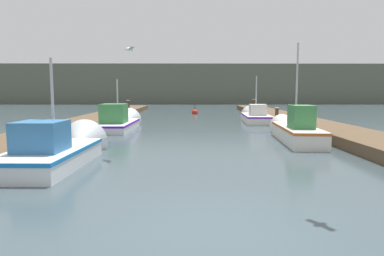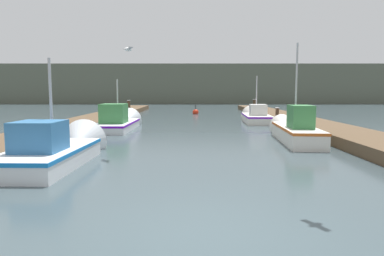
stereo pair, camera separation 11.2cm
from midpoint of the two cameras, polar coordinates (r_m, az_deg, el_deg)
The scene contains 14 objects.
ground_plane at distance 5.41m, azimuth 2.04°, elevation -17.41°, with size 200.00×200.00×0.00m.
dock_left at distance 22.00m, azimuth -17.32°, elevation 0.87°, with size 2.62×40.00×0.44m.
dock_right at distance 22.13m, azimuth 17.72°, elevation 0.88°, with size 2.62×40.00×0.44m.
distant_shore_ridge at distance 63.75m, azimuth -0.13°, elevation 7.22°, with size 120.00×16.00×6.53m.
fishing_boat_0 at distance 11.26m, azimuth -21.30°, elevation -3.30°, with size 1.90×5.13×3.67m.
fishing_boat_1 at distance 15.62m, azimuth 16.47°, elevation -0.25°, with size 1.72×5.86×4.46m.
fishing_boat_2 at distance 20.21m, azimuth -12.07°, elevation 1.04°, with size 1.83×5.93×3.40m.
fishing_boat_3 at distance 24.36m, azimuth 10.34°, elevation 1.91°, with size 1.90×5.40×3.68m.
mooring_piling_0 at distance 23.58m, azimuth 13.81°, elevation 2.07°, with size 0.26×0.26×1.05m.
mooring_piling_1 at distance 28.55m, azimuth -10.69°, elevation 3.19°, with size 0.29×0.29×1.40m.
mooring_piling_2 at distance 27.12m, azimuth 11.27°, elevation 2.75°, with size 0.31×0.31×1.14m.
mooring_piling_3 at distance 31.00m, azimuth 10.14°, elevation 3.46°, with size 0.32×0.32×1.43m.
channel_buoy at distance 32.08m, azimuth 0.38°, elevation 2.65°, with size 0.57×0.57×1.07m.
seagull_1 at distance 11.74m, azimuth -10.68°, elevation 12.78°, with size 0.40×0.52×0.12m.
Camera 1 is at (-0.27, -4.95, 2.17)m, focal length 32.00 mm.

